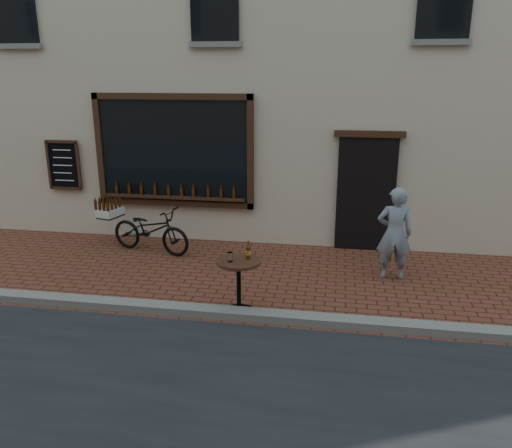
# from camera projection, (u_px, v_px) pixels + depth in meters

# --- Properties ---
(ground) EXTENTS (90.00, 90.00, 0.00)m
(ground) POSITION_uv_depth(u_px,v_px,m) (232.00, 324.00, 6.91)
(ground) COLOR brown
(ground) RESTS_ON ground
(kerb) EXTENTS (90.00, 0.25, 0.12)m
(kerb) POSITION_uv_depth(u_px,v_px,m) (235.00, 314.00, 7.08)
(kerb) COLOR slate
(kerb) RESTS_ON ground
(cargo_bicycle) EXTENTS (2.07, 1.01, 0.95)m
(cargo_bicycle) POSITION_uv_depth(u_px,v_px,m) (149.00, 229.00, 9.61)
(cargo_bicycle) COLOR black
(cargo_bicycle) RESTS_ON ground
(bistro_table) EXTENTS (0.64, 0.64, 1.09)m
(bistro_table) POSITION_uv_depth(u_px,v_px,m) (239.00, 276.00, 7.07)
(bistro_table) COLOR black
(bistro_table) RESTS_ON ground
(pedestrian) EXTENTS (0.58, 0.39, 1.58)m
(pedestrian) POSITION_uv_depth(u_px,v_px,m) (394.00, 234.00, 8.25)
(pedestrian) COLOR gray
(pedestrian) RESTS_ON ground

